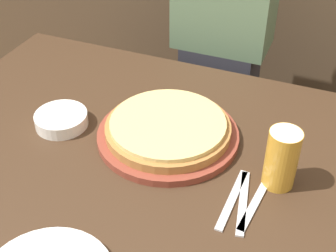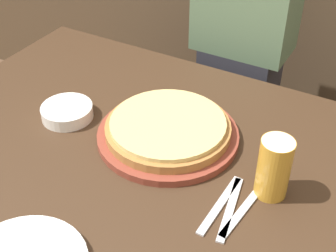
# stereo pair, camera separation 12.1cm
# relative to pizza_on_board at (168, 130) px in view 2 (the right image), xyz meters

# --- Properties ---
(pizza_on_board) EXTENTS (0.37, 0.37, 0.06)m
(pizza_on_board) POSITION_rel_pizza_on_board_xyz_m (0.00, 0.00, 0.00)
(pizza_on_board) COLOR brown
(pizza_on_board) RESTS_ON dining_table
(beer_glass) EXTENTS (0.08, 0.08, 0.15)m
(beer_glass) POSITION_rel_pizza_on_board_xyz_m (0.30, -0.06, 0.06)
(beer_glass) COLOR gold
(beer_glass) RESTS_ON dining_table
(side_bowl) EXTENTS (0.14, 0.14, 0.04)m
(side_bowl) POSITION_rel_pizza_on_board_xyz_m (-0.29, -0.06, -0.01)
(side_bowl) COLOR white
(side_bowl) RESTS_ON dining_table
(fork) EXTENTS (0.02, 0.20, 0.00)m
(fork) POSITION_rel_pizza_on_board_xyz_m (0.22, -0.15, -0.02)
(fork) COLOR silver
(fork) RESTS_ON dining_table
(dinner_knife) EXTENTS (0.05, 0.20, 0.00)m
(dinner_knife) POSITION_rel_pizza_on_board_xyz_m (0.24, -0.15, -0.02)
(dinner_knife) COLOR silver
(dinner_knife) RESTS_ON dining_table
(spoon) EXTENTS (0.04, 0.17, 0.00)m
(spoon) POSITION_rel_pizza_on_board_xyz_m (0.27, -0.15, -0.02)
(spoon) COLOR silver
(spoon) RESTS_ON dining_table
(diner_person) EXTENTS (0.33, 0.20, 1.29)m
(diner_person) POSITION_rel_pizza_on_board_xyz_m (-0.03, 0.60, -0.09)
(diner_person) COLOR #33333D
(diner_person) RESTS_ON ground_plane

